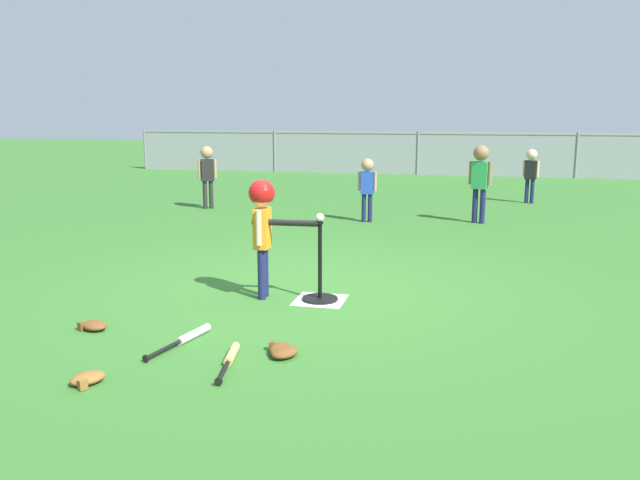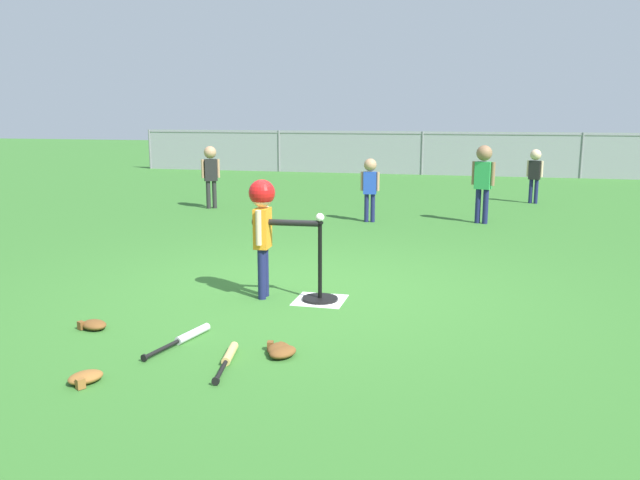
{
  "view_description": "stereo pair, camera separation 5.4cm",
  "coord_description": "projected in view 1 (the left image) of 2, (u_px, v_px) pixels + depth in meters",
  "views": [
    {
      "loc": [
        1.44,
        -5.67,
        1.65
      ],
      "look_at": [
        0.16,
        -0.27,
        0.55
      ],
      "focal_mm": 36.28,
      "sensor_mm": 36.0,
      "label": 1
    },
    {
      "loc": [
        1.49,
        -5.66,
        1.65
      ],
      "look_at": [
        0.16,
        -0.27,
        0.55
      ],
      "focal_mm": 36.28,
      "sensor_mm": 36.0,
      "label": 2
    }
  ],
  "objects": [
    {
      "name": "ground_plane",
      "position": [
        309.0,
        291.0,
        6.06
      ],
      "size": [
        60.0,
        60.0,
        0.0
      ],
      "primitive_type": "plane",
      "color": "#336B28"
    },
    {
      "name": "home_plate",
      "position": [
        320.0,
        300.0,
        5.77
      ],
      "size": [
        0.44,
        0.44,
        0.01
      ],
      "primitive_type": "cube",
      "color": "white",
      "rests_on": "ground_plane"
    },
    {
      "name": "batting_tee",
      "position": [
        320.0,
        288.0,
        5.75
      ],
      "size": [
        0.32,
        0.32,
        0.71
      ],
      "color": "black",
      "rests_on": "ground_plane"
    },
    {
      "name": "baseball_on_tee",
      "position": [
        320.0,
        217.0,
        5.63
      ],
      "size": [
        0.07,
        0.07,
        0.07
      ],
      "primitive_type": "sphere",
      "color": "white",
      "rests_on": "batting_tee"
    },
    {
      "name": "batter_child",
      "position": [
        263.0,
        214.0,
        5.71
      ],
      "size": [
        0.63,
        0.31,
        1.07
      ],
      "color": "#191E4C",
      "rests_on": "ground_plane"
    },
    {
      "name": "fielder_deep_center",
      "position": [
        531.0,
        169.0,
        11.82
      ],
      "size": [
        0.28,
        0.2,
        0.99
      ],
      "color": "#191E4C",
      "rests_on": "ground_plane"
    },
    {
      "name": "fielder_deep_right",
      "position": [
        207.0,
        169.0,
        11.14
      ],
      "size": [
        0.28,
        0.22,
        1.08
      ],
      "color": "#262626",
      "rests_on": "ground_plane"
    },
    {
      "name": "fielder_deep_left",
      "position": [
        367.0,
        181.0,
        9.78
      ],
      "size": [
        0.29,
        0.19,
        0.97
      ],
      "color": "#191E4C",
      "rests_on": "ground_plane"
    },
    {
      "name": "fielder_near_right",
      "position": [
        480.0,
        173.0,
        9.65
      ],
      "size": [
        0.34,
        0.23,
        1.17
      ],
      "color": "#191E4C",
      "rests_on": "ground_plane"
    },
    {
      "name": "spare_bat_silver",
      "position": [
        188.0,
        337.0,
        4.74
      ],
      "size": [
        0.21,
        0.72,
        0.06
      ],
      "color": "silver",
      "rests_on": "ground_plane"
    },
    {
      "name": "spare_bat_wood",
      "position": [
        230.0,
        358.0,
        4.35
      ],
      "size": [
        0.17,
        0.62,
        0.06
      ],
      "color": "#DBB266",
      "rests_on": "ground_plane"
    },
    {
      "name": "glove_by_plate",
      "position": [
        280.0,
        349.0,
        4.48
      ],
      "size": [
        0.2,
        0.24,
        0.07
      ],
      "color": "brown",
      "rests_on": "ground_plane"
    },
    {
      "name": "glove_near_bats",
      "position": [
        94.0,
        325.0,
        4.98
      ],
      "size": [
        0.27,
        0.24,
        0.07
      ],
      "color": "brown",
      "rests_on": "ground_plane"
    },
    {
      "name": "glove_tossed_aside",
      "position": [
        285.0,
        352.0,
        4.43
      ],
      "size": [
        0.23,
        0.26,
        0.07
      ],
      "color": "brown",
      "rests_on": "ground_plane"
    },
    {
      "name": "glove_outfield_drop",
      "position": [
        87.0,
        378.0,
        3.99
      ],
      "size": [
        0.25,
        0.27,
        0.07
      ],
      "color": "brown",
      "rests_on": "ground_plane"
    },
    {
      "name": "outfield_fence",
      "position": [
        418.0,
        152.0,
        17.26
      ],
      "size": [
        16.06,
        0.06,
        1.15
      ],
      "color": "slate",
      "rests_on": "ground_plane"
    }
  ]
}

